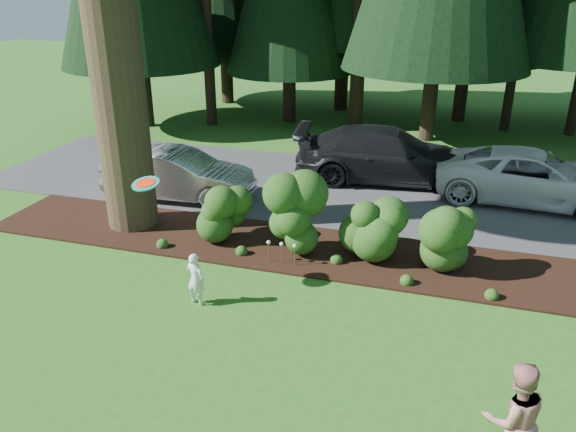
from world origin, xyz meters
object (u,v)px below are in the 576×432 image
Objects in this scene: frisbee at (146,183)px; car_dark_suv at (387,155)px; child at (196,279)px; adult at (513,419)px; car_white_suv at (533,177)px; car_silver_wagon at (179,175)px.

car_dark_suv is at bearing 66.12° from frisbee.
adult reaches higher than child.
adult is at bearing 177.39° from car_white_suv.
car_dark_suv is at bearing -93.32° from adult.
car_white_suv is 3.16× the size of adult.
car_white_suv is 10.79m from frisbee.
child is at bearing -43.12° from adult.
car_silver_wagon is 2.57× the size of adult.
car_dark_suv is 8.63m from child.
car_dark_suv is at bearing 85.24° from car_white_suv.
car_dark_suv is (-4.14, 0.62, 0.09)m from car_white_suv.
car_dark_suv is 10.52× the size of frisbee.
car_silver_wagon is 9.93m from car_white_suv.
car_white_suv is at bearing -119.38° from child.
adult is at bearing 167.81° from child.
car_silver_wagon is 5.37m from frisbee.
frisbee is (-3.55, -8.03, 1.48)m from car_dark_suv.
frisbee reaches higher than child.
child is (-6.69, -7.61, -0.21)m from car_white_suv.
child is at bearing -11.73° from frisbee.
adult is 3.08× the size of frisbee.
car_silver_wagon is 3.87× the size of child.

